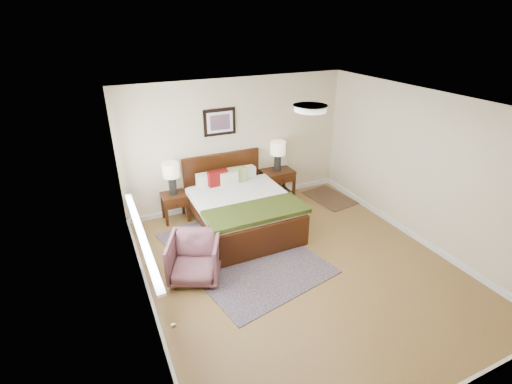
% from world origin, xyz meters
% --- Properties ---
extents(floor, '(5.00, 5.00, 0.00)m').
position_xyz_m(floor, '(0.00, 0.00, 0.00)').
color(floor, olive).
rests_on(floor, ground).
extents(back_wall, '(4.50, 0.04, 2.50)m').
position_xyz_m(back_wall, '(0.00, 2.50, 1.25)').
color(back_wall, '#CDB594').
rests_on(back_wall, ground).
extents(front_wall, '(4.50, 0.04, 2.50)m').
position_xyz_m(front_wall, '(0.00, -2.50, 1.25)').
color(front_wall, '#CDB594').
rests_on(front_wall, ground).
extents(left_wall, '(0.04, 5.00, 2.50)m').
position_xyz_m(left_wall, '(-2.25, 0.00, 1.25)').
color(left_wall, '#CDB594').
rests_on(left_wall, ground).
extents(right_wall, '(0.04, 5.00, 2.50)m').
position_xyz_m(right_wall, '(2.25, 0.00, 1.25)').
color(right_wall, '#CDB594').
rests_on(right_wall, ground).
extents(ceiling, '(4.50, 5.00, 0.02)m').
position_xyz_m(ceiling, '(0.00, 0.00, 2.50)').
color(ceiling, white).
rests_on(ceiling, back_wall).
extents(window, '(0.11, 2.72, 1.32)m').
position_xyz_m(window, '(-2.20, 0.70, 1.38)').
color(window, silver).
rests_on(window, left_wall).
extents(door, '(0.06, 1.00, 2.18)m').
position_xyz_m(door, '(-2.23, -1.75, 1.07)').
color(door, silver).
rests_on(door, ground).
extents(ceil_fixture, '(0.44, 0.44, 0.08)m').
position_xyz_m(ceil_fixture, '(0.00, 0.00, 2.47)').
color(ceil_fixture, white).
rests_on(ceil_fixture, ceiling).
extents(bed, '(1.68, 2.03, 1.09)m').
position_xyz_m(bed, '(-0.35, 1.50, 0.50)').
color(bed, '#381908').
rests_on(bed, ground).
extents(wall_art, '(0.62, 0.05, 0.50)m').
position_xyz_m(wall_art, '(-0.35, 2.47, 1.72)').
color(wall_art, black).
rests_on(wall_art, back_wall).
extents(nightstand_left, '(0.45, 0.40, 0.53)m').
position_xyz_m(nightstand_left, '(-1.38, 2.25, 0.41)').
color(nightstand_left, '#381908').
rests_on(nightstand_left, ground).
extents(nightstand_right, '(0.64, 0.48, 0.63)m').
position_xyz_m(nightstand_right, '(0.78, 2.26, 0.38)').
color(nightstand_right, '#381908').
rests_on(nightstand_right, ground).
extents(lamp_left, '(0.30, 0.30, 0.61)m').
position_xyz_m(lamp_left, '(-1.38, 2.27, 0.95)').
color(lamp_left, black).
rests_on(lamp_left, nightstand_left).
extents(lamp_right, '(0.30, 0.30, 0.61)m').
position_xyz_m(lamp_right, '(0.78, 2.27, 1.05)').
color(lamp_right, black).
rests_on(lamp_right, nightstand_right).
extents(armchair, '(0.96, 0.97, 0.67)m').
position_xyz_m(armchair, '(-1.52, 0.46, 0.33)').
color(armchair, brown).
rests_on(armchair, ground).
extents(rug_persian, '(2.37, 2.98, 0.01)m').
position_xyz_m(rug_persian, '(-0.67, 0.74, 0.01)').
color(rug_persian, '#0D1B44').
rests_on(rug_persian, ground).
extents(rug_navy, '(0.84, 1.14, 0.01)m').
position_xyz_m(rug_navy, '(1.80, 1.80, 0.01)').
color(rug_navy, black).
rests_on(rug_navy, ground).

